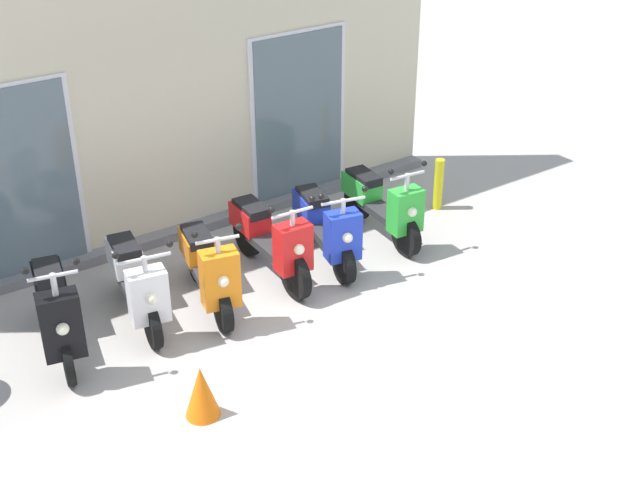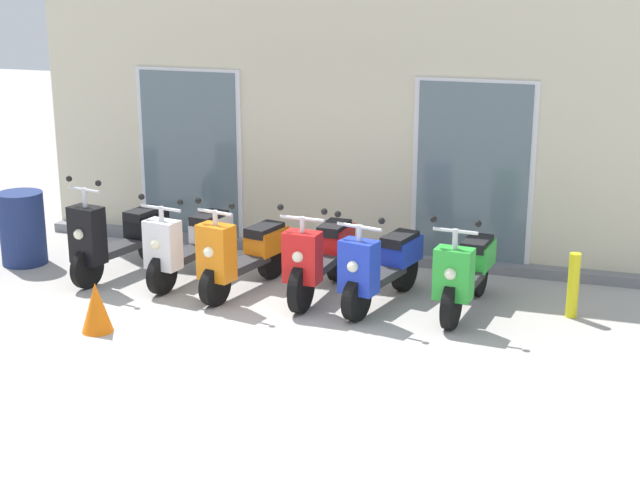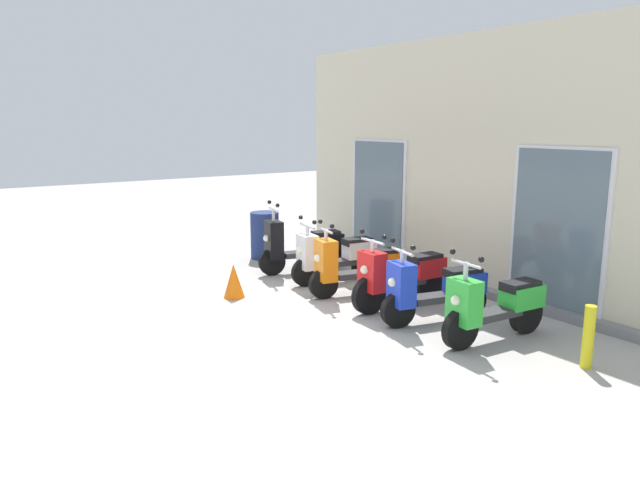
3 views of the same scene
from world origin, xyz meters
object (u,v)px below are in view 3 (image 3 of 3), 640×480
(scooter_blue, at_px, (434,290))
(scooter_orange, at_px, (355,266))
(scooter_white, at_px, (335,255))
(traffic_cone, at_px, (234,281))
(scooter_red, at_px, (401,276))
(scooter_black, at_px, (301,245))
(curb_bollard, at_px, (588,337))
(scooter_green, at_px, (495,305))
(trash_bin, at_px, (265,235))

(scooter_blue, bearing_deg, scooter_orange, -177.38)
(scooter_white, height_order, traffic_cone, scooter_white)
(scooter_orange, height_order, scooter_red, scooter_orange)
(scooter_black, xyz_separation_m, scooter_white, (0.88, 0.09, -0.03))
(traffic_cone, bearing_deg, scooter_black, 112.47)
(scooter_orange, distance_m, curb_bollard, 3.62)
(scooter_black, height_order, traffic_cone, scooter_black)
(scooter_orange, xyz_separation_m, scooter_blue, (1.59, 0.07, -0.01))
(scooter_white, relative_size, traffic_cone, 2.98)
(curb_bollard, bearing_deg, scooter_green, -170.86)
(scooter_white, xyz_separation_m, curb_bollard, (4.35, 0.16, -0.11))
(scooter_white, bearing_deg, scooter_red, -0.96)
(curb_bollard, bearing_deg, scooter_red, -175.98)
(scooter_orange, height_order, scooter_green, scooter_orange)
(scooter_orange, xyz_separation_m, traffic_cone, (-0.94, -1.58, -0.20))
(scooter_red, xyz_separation_m, scooter_blue, (0.72, -0.07, -0.02))
(scooter_green, height_order, traffic_cone, scooter_green)
(scooter_white, xyz_separation_m, scooter_green, (3.25, -0.01, -0.01))
(scooter_orange, relative_size, curb_bollard, 2.18)
(scooter_orange, distance_m, traffic_cone, 1.85)
(scooter_red, bearing_deg, traffic_cone, -136.34)
(scooter_white, height_order, scooter_blue, scooter_blue)
(scooter_orange, bearing_deg, scooter_black, 177.04)
(scooter_green, xyz_separation_m, traffic_cone, (-3.44, -1.74, -0.19))
(scooter_red, distance_m, scooter_blue, 0.72)
(scooter_white, bearing_deg, trash_bin, -179.05)
(scooter_black, xyz_separation_m, scooter_red, (2.50, 0.06, -0.03))
(scooter_blue, relative_size, curb_bollard, 2.23)
(scooter_orange, height_order, curb_bollard, scooter_orange)
(scooter_orange, bearing_deg, curb_bollard, 5.39)
(scooter_black, height_order, scooter_green, scooter_black)
(scooter_orange, distance_m, scooter_red, 0.88)
(scooter_black, xyz_separation_m, curb_bollard, (5.23, 0.26, -0.15))
(scooter_white, distance_m, scooter_orange, 0.77)
(scooter_red, bearing_deg, scooter_orange, -170.37)
(scooter_black, bearing_deg, curb_bollard, 2.80)
(scooter_orange, bearing_deg, scooter_blue, 2.62)
(trash_bin, height_order, traffic_cone, trash_bin)
(scooter_blue, bearing_deg, scooter_red, 174.06)
(scooter_black, height_order, trash_bin, scooter_black)
(scooter_black, height_order, scooter_white, scooter_black)
(scooter_red, height_order, traffic_cone, scooter_red)
(traffic_cone, bearing_deg, scooter_green, 26.89)
(scooter_orange, relative_size, scooter_red, 0.91)
(trash_bin, xyz_separation_m, curb_bollard, (6.58, 0.20, -0.10))
(scooter_orange, distance_m, scooter_blue, 1.59)
(scooter_green, bearing_deg, scooter_red, -179.48)
(scooter_red, distance_m, curb_bollard, 2.74)
(scooter_red, relative_size, trash_bin, 1.86)
(scooter_green, relative_size, curb_bollard, 2.27)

